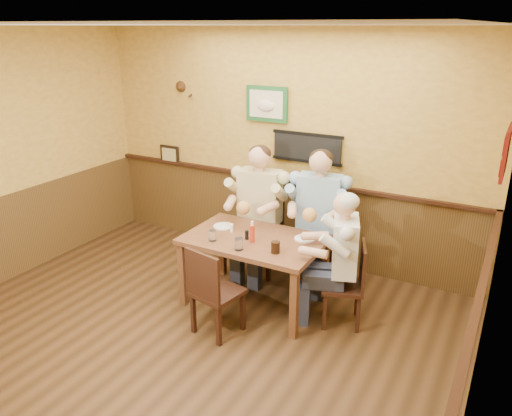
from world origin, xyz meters
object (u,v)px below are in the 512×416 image
(chair_back_left, at_px, (260,234))
(chair_near_side, at_px, (217,290))
(diner_white_elder, at_px, (344,267))
(cola_tumbler, at_px, (275,247))
(diner_tan_shirt, at_px, (260,217))
(chair_back_right, at_px, (318,241))
(water_glass_mid, at_px, (239,244))
(diner_blue_polo, at_px, (318,224))
(pepper_shaker, at_px, (247,235))
(salt_shaker, at_px, (232,228))
(hot_sauce_bottle, at_px, (252,233))
(water_glass_left, at_px, (212,236))
(dining_table, at_px, (254,246))
(chair_right_end, at_px, (343,284))

(chair_back_left, bearing_deg, chair_near_side, -85.67)
(diner_white_elder, xyz_separation_m, cola_tumbler, (-0.59, -0.29, 0.20))
(diner_tan_shirt, bearing_deg, cola_tumbler, -60.08)
(chair_back_right, xyz_separation_m, chair_near_side, (-0.43, -1.43, -0.04))
(water_glass_mid, bearing_deg, chair_back_left, 106.57)
(diner_blue_polo, relative_size, pepper_shaker, 14.68)
(chair_back_left, xyz_separation_m, salt_shaker, (-0.00, -0.63, 0.30))
(pepper_shaker, bearing_deg, diner_tan_shirt, 108.06)
(diner_white_elder, distance_m, hot_sauce_bottle, 0.96)
(diner_tan_shirt, xyz_separation_m, water_glass_left, (-0.05, -0.92, 0.11))
(chair_back_left, relative_size, cola_tumbler, 8.62)
(dining_table, bearing_deg, pepper_shaker, -122.39)
(dining_table, bearing_deg, chair_back_left, 113.26)
(salt_shaker, bearing_deg, chair_back_right, 48.62)
(diner_blue_polo, distance_m, diner_white_elder, 0.91)
(dining_table, height_order, diner_blue_polo, diner_blue_polo)
(diner_blue_polo, relative_size, water_glass_mid, 11.44)
(chair_back_left, distance_m, salt_shaker, 0.70)
(chair_right_end, bearing_deg, salt_shaker, -107.48)
(dining_table, distance_m, chair_back_left, 0.73)
(chair_back_left, distance_m, water_glass_left, 0.98)
(dining_table, distance_m, chair_near_side, 0.68)
(chair_right_end, distance_m, cola_tumbler, 0.76)
(chair_back_left, height_order, water_glass_left, chair_back_left)
(chair_near_side, height_order, pepper_shaker, chair_near_side)
(diner_blue_polo, xyz_separation_m, diner_white_elder, (0.55, -0.72, -0.09))
(diner_blue_polo, height_order, hot_sauce_bottle, diner_blue_polo)
(chair_near_side, bearing_deg, salt_shaker, -59.07)
(chair_back_right, relative_size, water_glass_mid, 8.01)
(chair_back_left, bearing_deg, hot_sauce_bottle, -73.47)
(dining_table, relative_size, diner_tan_shirt, 1.00)
(diner_tan_shirt, distance_m, cola_tumbler, 1.08)
(dining_table, height_order, water_glass_left, water_glass_left)
(diner_tan_shirt, bearing_deg, pepper_shaker, -78.04)
(dining_table, height_order, salt_shaker, salt_shaker)
(chair_right_end, height_order, salt_shaker, chair_right_end)
(chair_right_end, xyz_separation_m, hot_sauce_bottle, (-0.91, -0.17, 0.42))
(chair_near_side, distance_m, diner_tan_shirt, 1.34)
(chair_back_right, relative_size, chair_near_side, 1.09)
(diner_tan_shirt, bearing_deg, diner_blue_polo, 5.33)
(chair_back_left, relative_size, diner_tan_shirt, 0.70)
(hot_sauce_bottle, xyz_separation_m, salt_shaker, (-0.32, 0.12, -0.06))
(chair_right_end, xyz_separation_m, diner_blue_polo, (-0.55, 0.72, 0.27))
(cola_tumbler, xyz_separation_m, salt_shaker, (-0.64, 0.24, -0.01))
(chair_back_right, bearing_deg, salt_shaker, -141.09)
(diner_white_elder, xyz_separation_m, water_glass_left, (-1.28, -0.34, 0.19))
(diner_white_elder, relative_size, cola_tumbler, 10.78)
(chair_back_left, xyz_separation_m, chair_near_side, (0.24, -1.30, -0.04))
(water_glass_left, distance_m, cola_tumbler, 0.69)
(chair_right_end, bearing_deg, water_glass_mid, -86.52)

